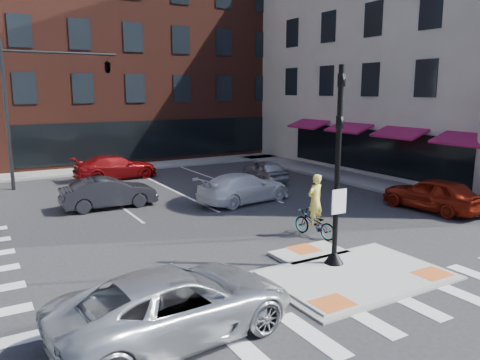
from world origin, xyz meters
TOP-DOWN VIEW (x-y plane):
  - ground at (0.00, 0.00)m, footprint 120.00×120.00m
  - refuge_island at (0.00, -0.26)m, footprint 5.40×4.65m
  - sidewalk_e at (10.80, 10.00)m, footprint 3.00×24.00m
  - sidewalk_n at (3.00, 22.00)m, footprint 26.00×3.00m
  - building_n at (3.00, 31.99)m, footprint 24.40×18.40m
  - building_e at (21.54, 11.50)m, footprint 21.90×23.90m
  - building_far_left at (-4.00, 52.00)m, footprint 10.00×12.00m
  - building_far_right at (9.00, 54.00)m, footprint 12.00×12.00m
  - signal_pole at (0.00, 0.40)m, footprint 0.60×0.60m
  - mast_arm_signal at (-3.47, 18.00)m, footprint 6.10×2.24m
  - silver_suv at (-5.81, -1.00)m, footprint 5.73×3.08m
  - red_sedan at (8.50, 3.42)m, footprint 2.26×4.66m
  - white_pickup at (1.97, 9.13)m, footprint 5.17×2.76m
  - bg_car_dark at (-4.01, 11.37)m, footprint 4.32×1.56m
  - bg_car_silver at (5.81, 13.14)m, footprint 1.91×3.94m
  - bg_car_red at (-1.72, 18.34)m, footprint 5.11×2.26m
  - cyclist at (1.42, 3.10)m, footprint 0.99×1.99m

SIDE VIEW (x-z plane):
  - ground at x=0.00m, z-range 0.00..0.00m
  - refuge_island at x=0.00m, z-range -0.01..0.11m
  - sidewalk_e at x=10.80m, z-range 0.00..0.15m
  - sidewalk_n at x=3.00m, z-range 0.00..0.15m
  - bg_car_silver at x=5.81m, z-range 0.00..1.30m
  - bg_car_dark at x=-4.01m, z-range 0.00..1.42m
  - white_pickup at x=1.97m, z-range 0.00..1.43m
  - bg_car_red at x=-1.72m, z-range 0.00..1.46m
  - silver_suv at x=-5.81m, z-range 0.00..1.53m
  - red_sedan at x=8.50m, z-range 0.00..1.53m
  - cyclist at x=1.42m, z-range -0.39..1.98m
  - signal_pole at x=0.00m, z-range -0.63..5.35m
  - building_far_left at x=-4.00m, z-range 0.00..10.00m
  - building_far_right at x=9.00m, z-range 0.00..12.00m
  - mast_arm_signal at x=-3.47m, z-range 2.21..10.21m
  - building_n at x=3.00m, z-range 0.05..15.55m
  - building_e at x=21.54m, z-range -0.81..16.89m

